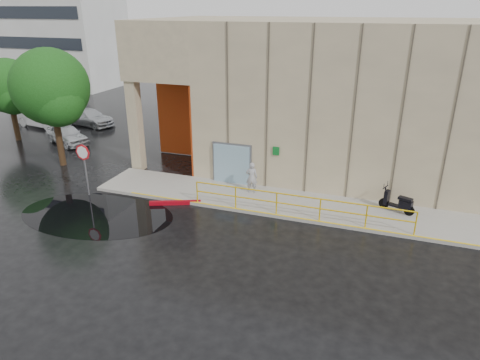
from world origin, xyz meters
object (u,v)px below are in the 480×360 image
(car_c, at_px, (89,117))
(tree_far, at_px, (9,88))
(stop_sign, at_px, (84,159))
(tree_near, at_px, (52,90))
(red_curb, at_px, (175,203))
(car_b, at_px, (42,117))
(scooter, at_px, (398,197))
(person, at_px, (252,177))
(car_a, at_px, (67,134))

(car_c, height_order, tree_far, tree_far)
(stop_sign, height_order, car_c, stop_sign)
(tree_near, bearing_deg, red_curb, -17.11)
(car_b, bearing_deg, scooter, -97.29)
(person, relative_size, car_a, 0.41)
(red_curb, height_order, tree_far, tree_far)
(stop_sign, bearing_deg, red_curb, 30.12)
(car_c, bearing_deg, scooter, -101.27)
(tree_near, bearing_deg, car_a, 126.82)
(person, relative_size, red_curb, 0.64)
(red_curb, height_order, car_c, car_c)
(car_b, height_order, tree_far, tree_far)
(scooter, xyz_separation_m, car_b, (-25.78, 6.87, -0.13))
(red_curb, xyz_separation_m, car_a, (-11.23, 6.20, 0.56))
(car_c, xyz_separation_m, tree_far, (-2.02, -5.01, 2.95))
(car_a, bearing_deg, scooter, -75.56)
(stop_sign, bearing_deg, car_b, 164.53)
(stop_sign, relative_size, red_curb, 1.09)
(person, relative_size, tree_near, 0.23)
(stop_sign, xyz_separation_m, tree_near, (-4.05, 3.08, 2.47))
(car_a, bearing_deg, car_c, 45.65)
(stop_sign, relative_size, tree_far, 0.47)
(scooter, height_order, car_a, scooter)
(car_b, bearing_deg, tree_far, -155.91)
(red_curb, xyz_separation_m, car_c, (-12.94, 10.74, 0.54))
(person, height_order, tree_far, tree_far)
(car_a, xyz_separation_m, tree_far, (-3.74, -0.46, 2.94))
(red_curb, height_order, car_a, car_a)
(person, bearing_deg, car_a, -30.01)
(car_a, height_order, tree_near, tree_near)
(car_b, distance_m, tree_far, 4.56)
(scooter, distance_m, stop_sign, 14.61)
(car_c, height_order, tree_near, tree_near)
(tree_far, bearing_deg, car_b, 106.47)
(car_c, distance_m, tree_near, 9.95)
(car_b, height_order, tree_near, tree_near)
(scooter, xyz_separation_m, stop_sign, (-14.32, -2.73, 1.05))
(tree_near, bearing_deg, scooter, -1.09)
(tree_far, bearing_deg, scooter, -7.92)
(person, height_order, car_a, person)
(tree_near, bearing_deg, car_b, 138.68)
(red_curb, bearing_deg, stop_sign, -174.35)
(car_a, distance_m, tree_far, 4.77)
(stop_sign, bearing_deg, scooter, 35.27)
(scooter, relative_size, car_c, 0.38)
(tree_far, bearing_deg, red_curb, -20.96)
(person, bearing_deg, red_curb, 21.86)
(stop_sign, distance_m, red_curb, 4.88)
(person, relative_size, tree_far, 0.28)
(scooter, xyz_separation_m, tree_near, (-18.37, 0.35, 3.51))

